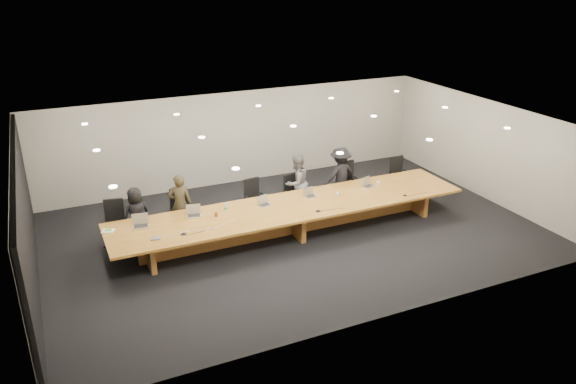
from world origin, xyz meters
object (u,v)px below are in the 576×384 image
at_px(laptop_a, 140,221).
at_px(mic_left, 184,234).
at_px(person_b, 180,204).
at_px(water_bottle, 226,208).
at_px(person_c, 297,183).
at_px(paper_cup_near, 338,194).
at_px(mic_center, 318,211).
at_px(mic_right, 405,195).
at_px(chair_mid_left, 255,198).
at_px(conference_table, 293,214).
at_px(person_a, 137,215).
at_px(laptop_d, 311,192).
at_px(paper_cup_far, 378,183).
at_px(chair_far_left, 115,223).
at_px(laptop_c, 265,201).
at_px(av_box, 156,238).
at_px(laptop_b, 194,211).
at_px(chair_mid_right, 295,193).
at_px(laptop_e, 369,182).
at_px(chair_left, 180,211).
at_px(chair_right, 349,182).
at_px(person_d, 340,175).
at_px(chair_far_right, 400,174).
at_px(amber_mug, 216,215).

height_order(laptop_a, mic_left, laptop_a).
bearing_deg(person_b, water_bottle, 151.95).
distance_m(person_c, paper_cup_near, 1.31).
bearing_deg(mic_center, mic_right, -1.16).
relative_size(chair_mid_left, paper_cup_near, 11.68).
bearing_deg(conference_table, mic_center, -54.68).
xyz_separation_m(laptop_a, mic_center, (4.04, -0.91, -0.13)).
relative_size(person_b, laptop_a, 4.34).
bearing_deg(person_a, laptop_d, 153.61).
height_order(conference_table, paper_cup_far, paper_cup_far).
height_order(chair_far_left, person_a, person_a).
relative_size(chair_far_left, laptop_c, 3.55).
relative_size(paper_cup_near, av_box, 0.44).
bearing_deg(laptop_b, chair_mid_left, 37.97).
height_order(laptop_a, laptop_d, laptop_a).
distance_m(chair_mid_right, laptop_d, 0.97).
xyz_separation_m(av_box, mic_left, (0.61, -0.03, 0.00)).
bearing_deg(laptop_e, chair_left, 149.28).
xyz_separation_m(conference_table, chair_right, (2.28, 1.19, 0.07)).
bearing_deg(chair_right, person_b, -174.83).
bearing_deg(person_b, person_a, 10.91).
bearing_deg(conference_table, person_d, 31.53).
relative_size(laptop_d, paper_cup_far, 2.84).
height_order(water_bottle, mic_center, water_bottle).
relative_size(conference_table, paper_cup_far, 87.34).
distance_m(chair_far_right, person_d, 2.04).
bearing_deg(laptop_c, person_b, 138.49).
bearing_deg(laptop_a, mic_left, -36.32).
bearing_deg(water_bottle, laptop_c, -2.15).
bearing_deg(chair_mid_left, laptop_e, -27.07).
xyz_separation_m(chair_right, paper_cup_far, (0.38, -0.90, 0.22)).
bearing_deg(person_d, laptop_d, 27.25).
xyz_separation_m(chair_mid_right, av_box, (-4.10, -1.64, 0.25)).
distance_m(conference_table, mic_left, 2.90).
bearing_deg(laptop_a, chair_mid_left, 25.74).
height_order(laptop_b, laptop_d, laptop_b).
relative_size(chair_far_right, person_b, 0.67).
bearing_deg(person_b, laptop_e, -175.52).
height_order(person_d, paper_cup_near, person_d).
bearing_deg(chair_right, laptop_b, -165.82).
xyz_separation_m(laptop_d, water_bottle, (-2.29, -0.00, -0.01)).
distance_m(paper_cup_near, mic_center, 1.13).
bearing_deg(av_box, chair_mid_left, 43.55).
bearing_deg(chair_far_right, person_c, 176.95).
xyz_separation_m(person_d, laptop_d, (-1.37, -0.91, 0.06)).
xyz_separation_m(laptop_a, amber_mug, (1.73, -0.17, -0.10)).
distance_m(conference_table, amber_mug, 1.95).
xyz_separation_m(person_b, laptop_d, (3.19, -0.81, 0.08)).
relative_size(chair_mid_right, chair_far_right, 0.98).
bearing_deg(person_d, chair_far_left, -6.68).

